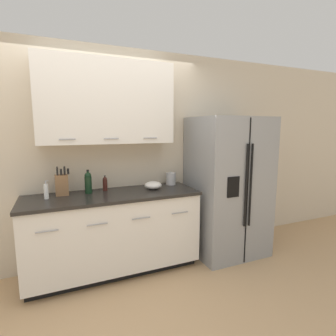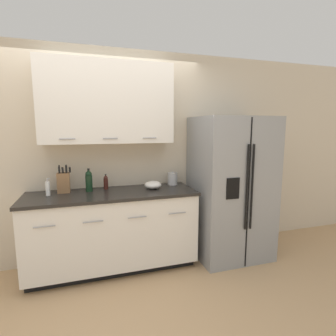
{
  "view_description": "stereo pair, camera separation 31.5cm",
  "coord_description": "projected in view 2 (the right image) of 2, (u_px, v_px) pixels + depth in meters",
  "views": [
    {
      "loc": [
        -0.48,
        -2.0,
        1.65
      ],
      "look_at": [
        0.75,
        0.87,
        1.18
      ],
      "focal_mm": 28.0,
      "sensor_mm": 36.0,
      "label": 1
    },
    {
      "loc": [
        -0.18,
        -2.11,
        1.65
      ],
      "look_at": [
        0.75,
        0.87,
        1.18
      ],
      "focal_mm": 28.0,
      "sensor_mm": 36.0,
      "label": 2
    }
  ],
  "objects": [
    {
      "name": "ground_plane",
      "position": [
        116.0,
        319.0,
        2.29
      ],
      "size": [
        14.0,
        14.0,
        0.0
      ],
      "primitive_type": "plane",
      "color": "tan"
    },
    {
      "name": "wall_back",
      "position": [
        103.0,
        144.0,
        3.18
      ],
      "size": [
        10.0,
        0.39,
        2.6
      ],
      "color": "beige",
      "rests_on": "ground_plane"
    },
    {
      "name": "counter_unit",
      "position": [
        113.0,
        230.0,
        3.07
      ],
      "size": [
        1.91,
        0.64,
        0.93
      ],
      "color": "black",
      "rests_on": "ground_plane"
    },
    {
      "name": "refrigerator",
      "position": [
        231.0,
        188.0,
        3.37
      ],
      "size": [
        0.92,
        0.8,
        1.79
      ],
      "color": "gray",
      "rests_on": "ground_plane"
    },
    {
      "name": "knife_block",
      "position": [
        64.0,
        182.0,
        2.97
      ],
      "size": [
        0.15,
        0.11,
        0.32
      ],
      "color": "olive",
      "rests_on": "counter_unit"
    },
    {
      "name": "wine_bottle",
      "position": [
        89.0,
        181.0,
        3.03
      ],
      "size": [
        0.08,
        0.08,
        0.27
      ],
      "color": "black",
      "rests_on": "counter_unit"
    },
    {
      "name": "soap_dispenser",
      "position": [
        48.0,
        188.0,
        2.83
      ],
      "size": [
        0.05,
        0.05,
        0.19
      ],
      "color": "white",
      "rests_on": "counter_unit"
    },
    {
      "name": "oil_bottle",
      "position": [
        106.0,
        182.0,
        3.14
      ],
      "size": [
        0.05,
        0.05,
        0.18
      ],
      "color": "#3D1914",
      "rests_on": "counter_unit"
    },
    {
      "name": "steel_canister",
      "position": [
        172.0,
        179.0,
        3.39
      ],
      "size": [
        0.13,
        0.13,
        0.17
      ],
      "color": "#B7B7BA",
      "rests_on": "counter_unit"
    },
    {
      "name": "mixing_bowl",
      "position": [
        153.0,
        185.0,
        3.17
      ],
      "size": [
        0.21,
        0.21,
        0.09
      ],
      "color": "white",
      "rests_on": "counter_unit"
    }
  ]
}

